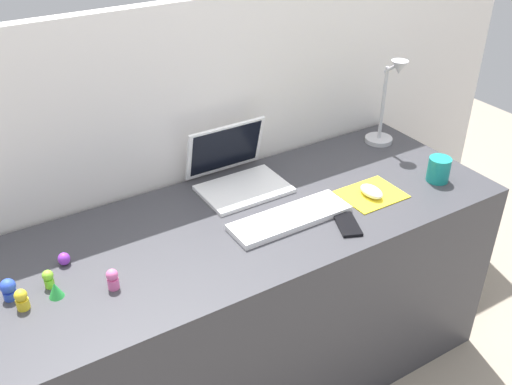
# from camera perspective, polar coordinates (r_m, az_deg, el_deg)

# --- Properties ---
(ground_plane) EXTENTS (6.00, 6.00, 0.00)m
(ground_plane) POSITION_cam_1_polar(r_m,az_deg,el_deg) (2.38, -0.68, -17.48)
(ground_plane) COLOR gray
(back_wall) EXTENTS (2.96, 0.05, 1.36)m
(back_wall) POSITION_cam_1_polar(r_m,az_deg,el_deg) (2.19, -5.72, 0.74)
(back_wall) COLOR silver
(back_wall) RESTS_ON ground_plane
(desk) EXTENTS (1.76, 0.65, 0.74)m
(desk) POSITION_cam_1_polar(r_m,az_deg,el_deg) (2.12, -0.74, -10.91)
(desk) COLOR #38383D
(desk) RESTS_ON ground_plane
(laptop) EXTENTS (0.30, 0.27, 0.21)m
(laptop) POSITION_cam_1_polar(r_m,az_deg,el_deg) (2.05, -2.02, 2.17)
(laptop) COLOR white
(laptop) RESTS_ON desk
(keyboard) EXTENTS (0.41, 0.13, 0.02)m
(keyboard) POSITION_cam_1_polar(r_m,az_deg,el_deg) (1.88, 3.37, -2.51)
(keyboard) COLOR white
(keyboard) RESTS_ON desk
(mousepad) EXTENTS (0.21, 0.17, 0.00)m
(mousepad) POSITION_cam_1_polar(r_m,az_deg,el_deg) (2.05, 11.26, -0.17)
(mousepad) COLOR yellow
(mousepad) RESTS_ON desk
(mouse) EXTENTS (0.06, 0.10, 0.03)m
(mouse) POSITION_cam_1_polar(r_m,az_deg,el_deg) (2.03, 11.27, 0.10)
(mouse) COLOR white
(mouse) RESTS_ON mousepad
(cell_phone) EXTENTS (0.11, 0.14, 0.01)m
(cell_phone) POSITION_cam_1_polar(r_m,az_deg,el_deg) (1.87, 8.96, -3.12)
(cell_phone) COLOR black
(cell_phone) RESTS_ON desk
(desk_lamp) EXTENTS (0.11, 0.15, 0.36)m
(desk_lamp) POSITION_cam_1_polar(r_m,az_deg,el_deg) (2.34, 12.80, 8.41)
(desk_lamp) COLOR #B7B7BC
(desk_lamp) RESTS_ON desk
(coffee_mug) EXTENTS (0.08, 0.08, 0.09)m
(coffee_mug) POSITION_cam_1_polar(r_m,az_deg,el_deg) (2.17, 17.51, 2.17)
(coffee_mug) COLOR teal
(coffee_mug) RESTS_ON desk
(toy_figurine_purple) EXTENTS (0.03, 0.03, 0.04)m
(toy_figurine_purple) POSITION_cam_1_polar(r_m,az_deg,el_deg) (1.77, -18.34, -6.21)
(toy_figurine_purple) COLOR purple
(toy_figurine_purple) RESTS_ON desk
(toy_figurine_pink) EXTENTS (0.03, 0.03, 0.06)m
(toy_figurine_pink) POSITION_cam_1_polar(r_m,az_deg,el_deg) (1.64, -13.90, -8.23)
(toy_figurine_pink) COLOR pink
(toy_figurine_pink) RESTS_ON desk
(toy_figurine_lime) EXTENTS (0.03, 0.03, 0.06)m
(toy_figurine_lime) POSITION_cam_1_polar(r_m,az_deg,el_deg) (1.70, -19.68, -8.03)
(toy_figurine_lime) COLOR #8CDB33
(toy_figurine_lime) RESTS_ON desk
(toy_figurine_green) EXTENTS (0.04, 0.04, 0.05)m
(toy_figurine_green) POSITION_cam_1_polar(r_m,az_deg,el_deg) (1.67, -19.10, -9.03)
(toy_figurine_green) COLOR green
(toy_figurine_green) RESTS_ON desk
(toy_figurine_yellow) EXTENTS (0.03, 0.03, 0.06)m
(toy_figurine_yellow) POSITION_cam_1_polar(r_m,az_deg,el_deg) (1.66, -22.02, -9.70)
(toy_figurine_yellow) COLOR yellow
(toy_figurine_yellow) RESTS_ON desk
(toy_figurine_blue) EXTENTS (0.04, 0.04, 0.06)m
(toy_figurine_blue) POSITION_cam_1_polar(r_m,az_deg,el_deg) (1.70, -23.13, -8.69)
(toy_figurine_blue) COLOR blue
(toy_figurine_blue) RESTS_ON desk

